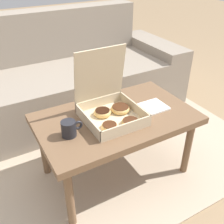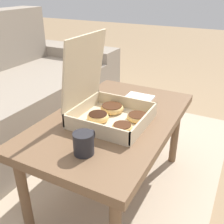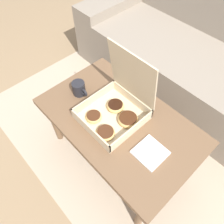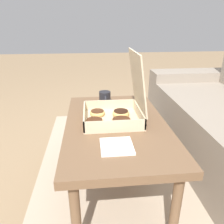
% 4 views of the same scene
% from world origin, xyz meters
% --- Properties ---
extents(ground_plane, '(12.00, 12.00, 0.00)m').
position_xyz_m(ground_plane, '(0.00, 0.00, 0.00)').
color(ground_plane, '#937756').
extents(area_rug, '(2.23, 1.85, 0.01)m').
position_xyz_m(area_rug, '(0.00, 0.30, 0.01)').
color(area_rug, tan).
rests_on(area_rug, ground_plane).
extents(couch, '(2.11, 0.81, 0.84)m').
position_xyz_m(couch, '(0.00, 0.80, 0.29)').
color(couch, gray).
rests_on(couch, ground_plane).
extents(coffee_table, '(0.91, 0.56, 0.44)m').
position_xyz_m(coffee_table, '(0.00, -0.12, 0.40)').
color(coffee_table, brown).
rests_on(coffee_table, ground_plane).
extents(pastry_box, '(0.31, 0.32, 0.38)m').
position_xyz_m(pastry_box, '(-0.03, -0.11, 0.51)').
color(pastry_box, beige).
rests_on(pastry_box, coffee_table).
extents(coffee_mug, '(0.12, 0.08, 0.09)m').
position_xyz_m(coffee_mug, '(-0.30, -0.16, 0.49)').
color(coffee_mug, '#232328').
rests_on(coffee_mug, coffee_table).
extents(napkin_stack, '(0.15, 0.15, 0.01)m').
position_xyz_m(napkin_stack, '(0.25, -0.15, 0.45)').
color(napkin_stack, white).
rests_on(napkin_stack, coffee_table).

